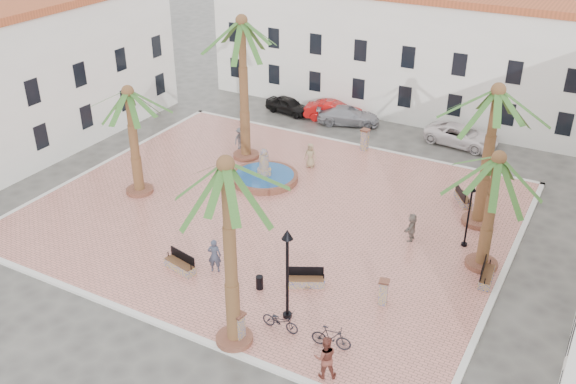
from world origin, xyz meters
name	(u,v)px	position (x,y,z in m)	size (l,w,h in m)	color
ground	(273,213)	(0.00, 0.00, 0.00)	(120.00, 120.00, 0.00)	#56544F
plaza	(273,211)	(0.00, 0.00, 0.07)	(26.00, 22.00, 0.15)	tan
kerb_n	(350,144)	(0.00, 11.00, 0.08)	(26.30, 0.30, 0.16)	silver
kerb_s	(148,319)	(0.00, -11.00, 0.08)	(26.30, 0.30, 0.16)	silver
kerb_e	(503,275)	(13.00, 0.00, 0.08)	(0.30, 22.30, 0.16)	silver
kerb_w	(103,164)	(-13.00, 0.00, 0.08)	(0.30, 22.30, 0.16)	silver
building_north	(400,48)	(0.00, 19.99, 4.77)	(30.40, 7.40, 9.50)	white
building_west	(25,79)	(-19.00, 0.00, 5.02)	(6.40, 24.40, 10.00)	white
fountain	(264,176)	(-2.36, 3.05, 0.44)	(4.20, 4.20, 2.17)	brown
palm_nw	(242,36)	(-5.23, 5.45, 8.32)	(5.63, 5.63, 9.54)	brown
palm_sw	(129,105)	(-8.18, -1.93, 5.70)	(5.26, 5.26, 6.73)	brown
palm_s	(227,186)	(4.15, -10.40, 7.50)	(5.11, 5.11, 8.59)	brown
palm_e	(496,174)	(11.86, 0.20, 5.24)	(5.21, 5.21, 6.25)	brown
palm_ne	(496,108)	(10.65, 4.26, 6.93)	(5.70, 5.70, 8.09)	brown
bench_s	(180,265)	(-1.02, -7.32, 0.42)	(1.87, 0.91, 0.95)	gray
bench_se	(306,281)	(5.00, -5.49, 0.41)	(1.81, 1.29, 0.93)	gray
bench_e	(486,276)	(12.38, -1.00, 0.42)	(0.71, 1.85, 0.95)	gray
bench_ne	(463,199)	(9.30, 6.14, 0.41)	(1.41, 1.74, 0.92)	gray
lamppost_s	(287,259)	(5.33, -7.94, 3.20)	(0.49, 0.49, 4.51)	black
lamppost_e	(470,205)	(10.63, 1.61, 2.58)	(0.39, 0.39, 3.59)	black
bollard_se	(239,327)	(4.32, -10.31, 0.90)	(0.58, 0.58, 1.44)	gray
bollard_n	(365,139)	(1.29, 10.40, 0.93)	(0.60, 0.60, 1.51)	gray
bollard_e	(383,292)	(8.69, -5.05, 0.82)	(0.55, 0.55, 1.29)	gray
litter_bin	(260,283)	(3.19, -6.75, 0.49)	(0.35, 0.35, 0.67)	black
cyclist_a	(214,255)	(0.54, -6.57, 1.05)	(0.66, 0.43, 1.80)	#363B4E
bicycle_a	(280,321)	(5.48, -8.83, 0.61)	(0.60, 1.73, 0.91)	black
cyclist_b	(325,357)	(8.37, -10.40, 1.09)	(0.92, 0.71, 1.89)	brown
bicycle_b	(331,337)	(7.88, -8.79, 0.67)	(0.48, 1.71, 1.03)	black
pedestrian_fountain_a	(311,155)	(-0.74, 6.18, 0.97)	(0.80, 0.52, 1.64)	#99805D
pedestrian_fountain_b	(229,177)	(-3.70, 1.06, 0.93)	(0.91, 0.38, 1.55)	#2C3D55
pedestrian_north	(240,139)	(-6.25, 6.37, 0.94)	(1.02, 0.59, 1.58)	#4F4E53
pedestrian_east	(412,227)	(7.99, 0.79, 0.93)	(1.45, 0.46, 1.56)	#706359
car_black	(288,105)	(-6.87, 14.38, 0.65)	(1.54, 3.83, 1.31)	black
car_red	(334,111)	(-3.10, 14.75, 0.73)	(1.54, 4.43, 1.46)	#B9100F
car_silver	(348,116)	(-1.79, 14.53, 0.68)	(1.91, 4.71, 1.37)	#96969E
car_white	(461,136)	(6.82, 14.75, 0.71)	(2.35, 5.11, 1.42)	white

